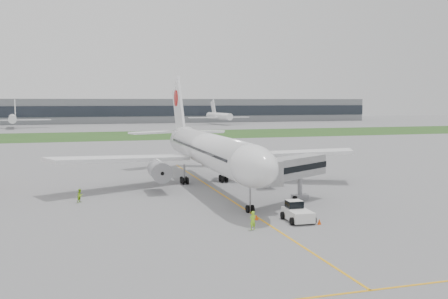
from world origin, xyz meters
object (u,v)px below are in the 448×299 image
object	(u,v)px
jet_bridge	(289,169)
airliner	(207,149)
ground_crew_near	(253,221)
pushback_tug	(297,212)

from	to	relation	value
jet_bridge	airliner	bearing A→B (deg)	80.51
jet_bridge	ground_crew_near	world-z (taller)	jet_bridge
pushback_tug	ground_crew_near	bearing A→B (deg)	-156.85
jet_bridge	ground_crew_near	xyz separation A→B (m)	(-8.72, -10.94, -3.49)
airliner	jet_bridge	world-z (taller)	airliner
jet_bridge	ground_crew_near	size ratio (longest dim) A/B	6.25
pushback_tug	jet_bridge	xyz separation A→B (m)	(2.78, 8.64, 3.48)
airliner	jet_bridge	xyz separation A→B (m)	(6.38, -16.37, -1.21)
ground_crew_near	jet_bridge	bearing A→B (deg)	-147.87
airliner	ground_crew_near	bearing A→B (deg)	-94.89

